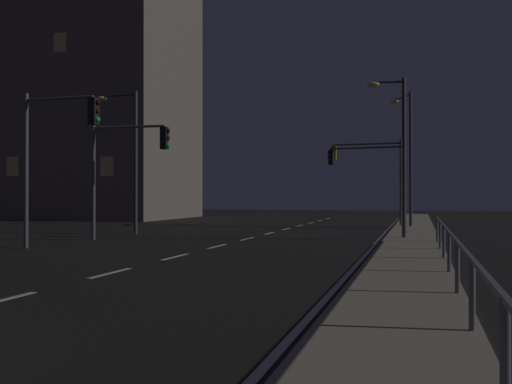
{
  "coord_description": "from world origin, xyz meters",
  "views": [
    {
      "loc": [
        7.43,
        -4.06,
        1.94
      ],
      "look_at": [
        -0.12,
        22.96,
        2.12
      ],
      "focal_mm": 41.04,
      "sensor_mm": 36.0,
      "label": 1
    }
  ],
  "objects_px": {
    "traffic_light_near_right": "(56,140)",
    "street_lamp_far_end": "(129,148)",
    "street_lamp_across_street": "(408,146)",
    "traffic_light_overhead_east": "(368,167)",
    "traffic_light_far_right": "(127,157)",
    "traffic_light_far_left": "(369,164)",
    "building_distant": "(45,78)",
    "street_lamp_median": "(398,142)"
  },
  "relations": [
    {
      "from": "traffic_light_overhead_east",
      "to": "building_distant",
      "type": "distance_m",
      "value": 31.93
    },
    {
      "from": "street_lamp_far_end",
      "to": "street_lamp_across_street",
      "type": "bearing_deg",
      "value": 34.57
    },
    {
      "from": "street_lamp_far_end",
      "to": "street_lamp_median",
      "type": "relative_size",
      "value": 1.05
    },
    {
      "from": "traffic_light_near_right",
      "to": "street_lamp_median",
      "type": "height_order",
      "value": "street_lamp_median"
    },
    {
      "from": "traffic_light_near_right",
      "to": "traffic_light_far_left",
      "type": "bearing_deg",
      "value": 62.61
    },
    {
      "from": "traffic_light_far_right",
      "to": "traffic_light_overhead_east",
      "type": "height_order",
      "value": "traffic_light_far_right"
    },
    {
      "from": "street_lamp_across_street",
      "to": "street_lamp_median",
      "type": "bearing_deg",
      "value": -91.24
    },
    {
      "from": "traffic_light_far_left",
      "to": "traffic_light_overhead_east",
      "type": "xyz_separation_m",
      "value": [
        0.02,
        -0.88,
        -0.19
      ]
    },
    {
      "from": "street_lamp_median",
      "to": "traffic_light_overhead_east",
      "type": "bearing_deg",
      "value": 101.6
    },
    {
      "from": "street_lamp_across_street",
      "to": "street_lamp_far_end",
      "type": "xyz_separation_m",
      "value": [
        -13.48,
        -9.29,
        -0.53
      ]
    },
    {
      "from": "traffic_light_far_left",
      "to": "street_lamp_far_end",
      "type": "height_order",
      "value": "street_lamp_far_end"
    },
    {
      "from": "traffic_light_overhead_east",
      "to": "street_lamp_across_street",
      "type": "distance_m",
      "value": 2.65
    },
    {
      "from": "traffic_light_far_left",
      "to": "street_lamp_far_end",
      "type": "xyz_separation_m",
      "value": [
        -11.11,
        -10.47,
        0.47
      ]
    },
    {
      "from": "street_lamp_across_street",
      "to": "street_lamp_median",
      "type": "xyz_separation_m",
      "value": [
        -0.22,
        -10.07,
        -0.63
      ]
    },
    {
      "from": "traffic_light_far_left",
      "to": "building_distant",
      "type": "bearing_deg",
      "value": 164.43
    },
    {
      "from": "street_lamp_across_street",
      "to": "building_distant",
      "type": "bearing_deg",
      "value": 163.56
    },
    {
      "from": "street_lamp_median",
      "to": "traffic_light_far_right",
      "type": "bearing_deg",
      "value": -164.9
    },
    {
      "from": "building_distant",
      "to": "traffic_light_far_right",
      "type": "bearing_deg",
      "value": -48.2
    },
    {
      "from": "traffic_light_near_right",
      "to": "traffic_light_overhead_east",
      "type": "bearing_deg",
      "value": 61.41
    },
    {
      "from": "street_lamp_far_end",
      "to": "building_distant",
      "type": "relative_size",
      "value": 0.28
    },
    {
      "from": "street_lamp_far_end",
      "to": "traffic_light_near_right",
      "type": "bearing_deg",
      "value": -80.22
    },
    {
      "from": "traffic_light_near_right",
      "to": "street_lamp_across_street",
      "type": "xyz_separation_m",
      "value": [
        12.06,
        17.53,
        0.93
      ]
    },
    {
      "from": "traffic_light_overhead_east",
      "to": "traffic_light_near_right",
      "type": "bearing_deg",
      "value": -118.59
    },
    {
      "from": "street_lamp_median",
      "to": "building_distant",
      "type": "bearing_deg",
      "value": 148.32
    },
    {
      "from": "traffic_light_overhead_east",
      "to": "street_lamp_median",
      "type": "relative_size",
      "value": 0.73
    },
    {
      "from": "traffic_light_far_left",
      "to": "traffic_light_far_right",
      "type": "height_order",
      "value": "traffic_light_far_left"
    },
    {
      "from": "building_distant",
      "to": "traffic_light_overhead_east",
      "type": "bearing_deg",
      "value": -17.14
    },
    {
      "from": "traffic_light_far_left",
      "to": "street_lamp_median",
      "type": "bearing_deg",
      "value": -79.16
    },
    {
      "from": "traffic_light_far_left",
      "to": "street_lamp_across_street",
      "type": "xyz_separation_m",
      "value": [
        2.37,
        -1.18,
        1.0
      ]
    },
    {
      "from": "traffic_light_far_right",
      "to": "building_distant",
      "type": "bearing_deg",
      "value": 131.8
    },
    {
      "from": "traffic_light_far_left",
      "to": "building_distant",
      "type": "height_order",
      "value": "building_distant"
    },
    {
      "from": "traffic_light_overhead_east",
      "to": "street_lamp_across_street",
      "type": "bearing_deg",
      "value": -7.34
    },
    {
      "from": "traffic_light_far_right",
      "to": "traffic_light_near_right",
      "type": "height_order",
      "value": "traffic_light_near_right"
    },
    {
      "from": "traffic_light_far_right",
      "to": "building_distant",
      "type": "height_order",
      "value": "building_distant"
    },
    {
      "from": "street_lamp_median",
      "to": "traffic_light_far_left",
      "type": "bearing_deg",
      "value": 100.84
    },
    {
      "from": "traffic_light_overhead_east",
      "to": "street_lamp_across_street",
      "type": "relative_size",
      "value": 0.63
    },
    {
      "from": "traffic_light_near_right",
      "to": "street_lamp_far_end",
      "type": "bearing_deg",
      "value": 99.78
    },
    {
      "from": "traffic_light_far_left",
      "to": "street_lamp_far_end",
      "type": "bearing_deg",
      "value": -136.7
    },
    {
      "from": "traffic_light_far_right",
      "to": "street_lamp_across_street",
      "type": "height_order",
      "value": "street_lamp_across_street"
    },
    {
      "from": "traffic_light_near_right",
      "to": "street_lamp_far_end",
      "type": "relative_size",
      "value": 0.79
    },
    {
      "from": "traffic_light_far_left",
      "to": "traffic_light_overhead_east",
      "type": "height_order",
      "value": "traffic_light_far_left"
    },
    {
      "from": "traffic_light_near_right",
      "to": "street_lamp_far_end",
      "type": "xyz_separation_m",
      "value": [
        -1.42,
        8.24,
        0.4
      ]
    }
  ]
}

